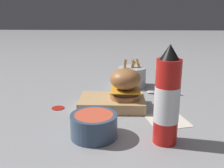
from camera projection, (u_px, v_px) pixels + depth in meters
ground_plane at (105, 106)px, 0.93m from camera, size 6.00×6.00×0.00m
serving_board at (112, 103)px, 0.91m from camera, size 0.22×0.14×0.04m
burger at (125, 83)px, 0.89m from camera, size 0.10×0.10×0.10m
ketchup_bottle at (167, 100)px, 0.65m from camera, size 0.06×0.06×0.26m
fries_basket at (132, 77)px, 1.14m from camera, size 0.12×0.12×0.12m
side_bowl at (94, 125)px, 0.70m from camera, size 0.13×0.13×0.06m
spoon at (157, 92)px, 1.06m from camera, size 0.14×0.04×0.01m
ketchup_puddle at (58, 108)px, 0.91m from camera, size 0.04×0.04×0.00m
parchment_square at (168, 120)px, 0.81m from camera, size 0.14×0.14×0.00m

